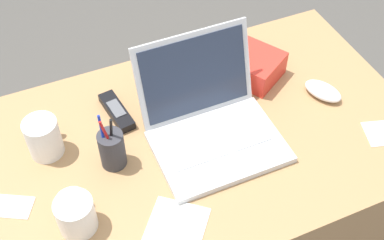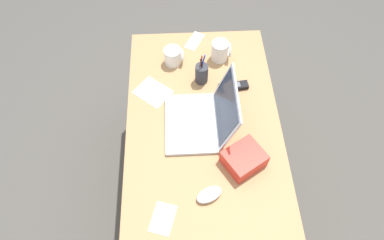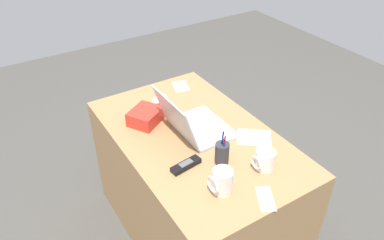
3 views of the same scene
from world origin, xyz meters
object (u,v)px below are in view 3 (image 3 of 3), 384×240
pen_holder (222,153)px  snack_bag (145,116)px  computer_mouse (160,99)px  coffee_mug_tall (222,181)px  coffee_mug_white (264,160)px  cordless_phone (186,165)px  laptop (194,124)px

pen_holder → snack_bag: 0.50m
computer_mouse → pen_holder: 0.62m
snack_bag → coffee_mug_tall: bearing=-175.8°
coffee_mug_white → snack_bag: (0.61, 0.29, -0.01)m
cordless_phone → coffee_mug_tall: bearing=-166.6°
laptop → snack_bag: 0.27m
laptop → coffee_mug_tall: size_ratio=2.99×
coffee_mug_tall → cordless_phone: (0.21, 0.05, -0.04)m
coffee_mug_white → snack_bag: 0.67m
computer_mouse → pen_holder: (-0.62, 0.01, 0.04)m
coffee_mug_white → pen_holder: pen_holder is taller
cordless_phone → pen_holder: 0.17m
cordless_phone → snack_bag: 0.42m
laptop → coffee_mug_white: size_ratio=3.26×
computer_mouse → cordless_phone: computer_mouse is taller
coffee_mug_white → pen_holder: (0.13, 0.14, 0.01)m
cordless_phone → pen_holder: (-0.06, -0.16, 0.04)m
coffee_mug_white → cordless_phone: size_ratio=0.66×
laptop → computer_mouse: 0.36m
pen_holder → snack_bag: pen_holder is taller
cordless_phone → coffee_mug_white: bearing=-122.4°
coffee_mug_tall → snack_bag: coffee_mug_tall is taller
coffee_mug_tall → cordless_phone: coffee_mug_tall is taller
computer_mouse → laptop: bearing=155.2°
laptop → coffee_mug_white: laptop is taller
computer_mouse → coffee_mug_white: bearing=164.2°
snack_bag → cordless_phone: bearing=179.6°
laptop → coffee_mug_tall: (-0.41, 0.12, 0.01)m
snack_bag → computer_mouse: bearing=-48.0°
cordless_phone → snack_bag: size_ratio=0.94×
coffee_mug_white → snack_bag: bearing=25.9°
laptop → snack_bag: laptop is taller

